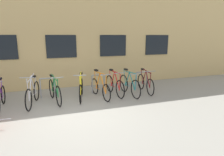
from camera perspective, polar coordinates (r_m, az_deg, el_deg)
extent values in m
plane|color=gray|center=(6.07, -11.65, -10.40)|extent=(42.00, 42.00, 0.00)
cube|color=tan|center=(12.23, -16.19, 12.81)|extent=(28.00, 6.87, 5.01)
cube|color=black|center=(8.95, -30.47, 7.83)|extent=(1.30, 0.04, 0.99)
cube|color=black|center=(8.79, -14.83, 9.07)|extent=(1.30, 0.04, 0.99)
cube|color=black|center=(9.27, 0.34, 9.64)|extent=(1.30, 0.04, 0.99)
cube|color=black|center=(10.30, 13.26, 9.60)|extent=(1.30, 0.04, 0.99)
cylinder|color=gray|center=(7.73, -20.55, -2.97)|extent=(0.05, 0.05, 0.76)
cylinder|color=gray|center=(7.73, -16.74, -2.71)|extent=(0.05, 0.05, 0.76)
cylinder|color=gray|center=(7.64, -18.84, -0.09)|extent=(0.51, 0.05, 0.05)
cylinder|color=gray|center=(7.90, -5.92, -1.91)|extent=(0.05, 0.05, 0.76)
cylinder|color=gray|center=(8.02, -2.34, -1.63)|extent=(0.05, 0.05, 0.76)
cylinder|color=gray|center=(7.87, -4.16, 0.91)|extent=(0.51, 0.05, 0.05)
cylinder|color=gray|center=(8.55, 7.27, -0.84)|extent=(0.05, 0.05, 0.76)
cylinder|color=gray|center=(8.78, 10.29, -0.59)|extent=(0.05, 0.05, 0.76)
cylinder|color=gray|center=(8.58, 8.88, 1.76)|extent=(0.51, 0.05, 0.05)
torus|color=black|center=(7.71, -17.60, -3.07)|extent=(0.18, 0.73, 0.73)
torus|color=black|center=(6.70, -15.65, -5.26)|extent=(0.18, 0.73, 0.73)
cylinder|color=#1E7238|center=(6.90, -16.38, -2.42)|extent=(0.13, 0.51, 0.67)
cylinder|color=#1E7238|center=(7.31, -17.13, -1.97)|extent=(0.11, 0.39, 0.59)
cylinder|color=#1E7238|center=(7.01, -16.86, 0.18)|extent=(0.19, 0.84, 0.11)
cylinder|color=#1E7238|center=(7.46, -17.15, -3.75)|extent=(0.12, 0.53, 0.08)
cylinder|color=#1E7238|center=(7.56, -17.59, -1.33)|extent=(0.06, 0.20, 0.53)
cylinder|color=#1E7238|center=(6.64, -15.86, -2.74)|extent=(0.04, 0.08, 0.60)
cube|color=black|center=(7.41, -17.59, 0.71)|extent=(0.14, 0.22, 0.06)
cylinder|color=gray|center=(6.59, -16.08, 0.09)|extent=(0.44, 0.11, 0.03)
torus|color=black|center=(7.76, -29.71, -4.34)|extent=(0.06, 0.66, 0.66)
cylinder|color=#722D99|center=(7.37, -30.34, -3.06)|extent=(0.05, 0.35, 0.64)
cylinder|color=#722D99|center=(7.53, -29.99, -5.03)|extent=(0.04, 0.50, 0.07)
cylinder|color=#722D99|center=(7.60, -30.05, -2.42)|extent=(0.03, 0.20, 0.59)
cube|color=black|center=(7.45, -30.43, -0.20)|extent=(0.11, 0.20, 0.06)
torus|color=black|center=(7.61, -21.58, -3.57)|extent=(0.17, 0.72, 0.73)
torus|color=black|center=(6.64, -23.61, -6.04)|extent=(0.17, 0.72, 0.73)
cylinder|color=#B7B7BC|center=(6.82, -23.22, -2.76)|extent=(0.13, 0.50, 0.76)
cylinder|color=#B7B7BC|center=(7.22, -22.36, -2.44)|extent=(0.10, 0.38, 0.62)
cylinder|color=#B7B7BC|center=(6.92, -23.07, 0.01)|extent=(0.18, 0.82, 0.17)
cylinder|color=#B7B7BC|center=(7.38, -22.02, -4.32)|extent=(0.12, 0.52, 0.08)
cylinder|color=#B7B7BC|center=(7.46, -21.90, -1.74)|extent=(0.06, 0.20, 0.55)
cylinder|color=#B7B7BC|center=(6.57, -23.81, -3.14)|extent=(0.04, 0.08, 0.69)
cube|color=black|center=(7.31, -22.25, 0.40)|extent=(0.13, 0.21, 0.06)
cylinder|color=gray|center=(6.51, -24.04, 0.08)|extent=(0.44, 0.10, 0.03)
torus|color=black|center=(8.13, -0.73, -1.71)|extent=(0.12, 0.72, 0.72)
torus|color=black|center=(7.28, 2.43, -3.42)|extent=(0.12, 0.72, 0.72)
cylinder|color=red|center=(7.44, 1.50, -0.88)|extent=(0.09, 0.47, 0.67)
cylinder|color=red|center=(7.77, 0.27, -0.30)|extent=(0.07, 0.34, 0.66)
cylinder|color=red|center=(7.51, 0.99, 1.78)|extent=(0.12, 0.75, 0.04)
cylinder|color=red|center=(7.92, 0.00, -2.28)|extent=(0.08, 0.49, 0.08)
cylinder|color=red|center=(7.98, -0.47, 0.23)|extent=(0.05, 0.20, 0.60)
cylinder|color=red|center=(7.23, 2.37, -1.09)|extent=(0.04, 0.08, 0.60)
cube|color=black|center=(7.84, -0.20, 2.45)|extent=(0.12, 0.21, 0.06)
cylinder|color=gray|center=(7.18, 2.30, 1.51)|extent=(0.44, 0.07, 0.03)
torus|color=black|center=(7.87, -8.98, -2.46)|extent=(0.19, 0.69, 0.69)
torus|color=black|center=(6.85, -9.43, -4.73)|extent=(0.19, 0.69, 0.69)
cylinder|color=yellow|center=(7.05, -9.38, -1.77)|extent=(0.15, 0.50, 0.70)
cylinder|color=yellow|center=(7.46, -9.18, -1.34)|extent=(0.12, 0.38, 0.61)
cylinder|color=yellow|center=(7.15, -9.38, 0.86)|extent=(0.22, 0.82, 0.13)
cylinder|color=yellow|center=(7.62, -9.08, -3.15)|extent=(0.14, 0.52, 0.07)
cylinder|color=yellow|center=(7.71, -9.08, -0.69)|extent=(0.07, 0.20, 0.55)
cylinder|color=yellow|center=(6.79, -9.52, -2.12)|extent=(0.04, 0.08, 0.64)
cube|color=black|center=(7.56, -9.20, 1.36)|extent=(0.14, 0.22, 0.06)
cylinder|color=gray|center=(6.73, -9.61, 0.79)|extent=(0.43, 0.12, 0.03)
torus|color=black|center=(8.17, 3.51, -1.59)|extent=(0.09, 0.74, 0.74)
torus|color=black|center=(7.29, 7.09, -3.41)|extent=(0.09, 0.74, 0.74)
cylinder|color=teal|center=(7.46, 6.07, -1.03)|extent=(0.07, 0.50, 0.62)
cylinder|color=teal|center=(7.80, 4.66, -0.21)|extent=(0.06, 0.37, 0.67)
cylinder|color=teal|center=(7.54, 5.51, 1.66)|extent=(0.09, 0.81, 0.09)
cylinder|color=teal|center=(7.95, 4.33, -2.19)|extent=(0.06, 0.52, 0.08)
cylinder|color=teal|center=(8.02, 3.82, 0.34)|extent=(0.04, 0.20, 0.61)
cylinder|color=teal|center=(7.24, 7.05, -1.27)|extent=(0.03, 0.08, 0.55)
cube|color=black|center=(7.88, 4.15, 2.56)|extent=(0.11, 0.21, 0.06)
cylinder|color=gray|center=(7.19, 7.01, 1.13)|extent=(0.44, 0.06, 0.03)
torus|color=black|center=(8.64, 8.60, -1.09)|extent=(0.10, 0.70, 0.70)
torus|color=black|center=(7.77, 11.36, -2.73)|extent=(0.10, 0.70, 0.70)
cylinder|color=maroon|center=(7.94, 10.62, -0.28)|extent=(0.07, 0.47, 0.68)
cylinder|color=maroon|center=(8.29, 9.54, 0.11)|extent=(0.06, 0.35, 0.63)
cylinder|color=maroon|center=(8.02, 10.25, 2.09)|extent=(0.10, 0.76, 0.08)
cylinder|color=maroon|center=(8.43, 9.23, -1.63)|extent=(0.06, 0.50, 0.07)
cylinder|color=maroon|center=(8.50, 8.89, 0.62)|extent=(0.04, 0.20, 0.57)
cylinder|color=maroon|center=(7.72, 11.37, -0.50)|extent=(0.03, 0.08, 0.61)
cube|color=black|center=(8.36, 9.20, 2.58)|extent=(0.12, 0.21, 0.06)
cylinder|color=gray|center=(7.68, 11.40, 1.98)|extent=(0.44, 0.06, 0.03)
torus|color=black|center=(7.87, -5.18, -2.47)|extent=(0.15, 0.66, 0.66)
torus|color=black|center=(6.94, -1.67, -4.50)|extent=(0.15, 0.66, 0.66)
cylinder|color=orange|center=(7.11, -2.75, -1.62)|extent=(0.12, 0.52, 0.70)
cylinder|color=orange|center=(7.48, -4.15, -0.80)|extent=(0.10, 0.39, 0.73)
cylinder|color=orange|center=(7.19, -3.39, 1.45)|extent=(0.18, 0.84, 0.07)
cylinder|color=orange|center=(7.64, -4.38, -3.10)|extent=(0.11, 0.54, 0.07)
cylinder|color=orange|center=(7.71, -4.97, -0.23)|extent=(0.06, 0.20, 0.67)
cylinder|color=orange|center=(6.87, -1.78, -1.91)|extent=(0.04, 0.08, 0.64)
cube|color=black|center=(7.56, -4.75, 2.33)|extent=(0.13, 0.21, 0.06)
cylinder|color=gray|center=(6.82, -1.89, 0.96)|extent=(0.44, 0.10, 0.03)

